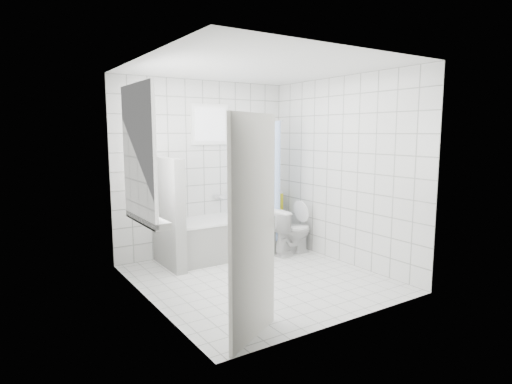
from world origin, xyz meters
TOP-DOWN VIEW (x-y plane):
  - ground at (0.00, 0.00)m, footprint 3.00×3.00m
  - ceiling at (0.00, 0.00)m, footprint 3.00×3.00m
  - wall_back at (0.00, 1.50)m, footprint 2.80×0.02m
  - wall_front at (0.00, -1.50)m, footprint 2.80×0.02m
  - wall_left at (-1.40, 0.00)m, footprint 0.02×3.00m
  - wall_right at (1.40, 0.00)m, footprint 0.02×3.00m
  - window_left at (-1.35, 0.30)m, footprint 0.01×0.90m
  - window_back at (0.10, 1.46)m, footprint 0.50×0.01m
  - window_sill at (-1.31, 0.30)m, footprint 0.18×1.02m
  - door at (-0.90, -1.28)m, footprint 0.71×0.43m
  - bathtub at (0.12, 1.12)m, footprint 1.62×0.77m
  - partition_wall at (-0.75, 1.07)m, footprint 0.15×0.85m
  - tiled_ledge at (1.24, 1.38)m, footprint 0.40×0.24m
  - toilet at (1.03, 0.65)m, footprint 0.74×0.49m
  - curtain_rod at (0.87, 1.10)m, footprint 0.02×0.80m
  - shower_curtain at (0.87, 0.97)m, footprint 0.14×0.48m
  - tub_faucet at (0.22, 1.46)m, footprint 0.18×0.06m
  - sill_bottles at (-1.30, 0.38)m, footprint 0.17×0.46m
  - ledge_bottles at (1.28, 1.33)m, footprint 0.18×0.17m

SIDE VIEW (x-z plane):
  - ground at x=0.00m, z-range 0.00..0.00m
  - tiled_ledge at x=1.24m, z-range 0.00..0.55m
  - bathtub at x=0.12m, z-range 0.00..0.58m
  - toilet at x=1.03m, z-range 0.00..0.71m
  - ledge_bottles at x=1.28m, z-range 0.54..0.81m
  - partition_wall at x=-0.75m, z-range 0.00..1.50m
  - tub_faucet at x=0.22m, z-range 0.82..0.88m
  - window_sill at x=-1.31m, z-range 0.82..0.90m
  - door at x=-0.90m, z-range 0.00..2.00m
  - sill_bottles at x=-1.30m, z-range 0.87..1.16m
  - shower_curtain at x=0.87m, z-range 0.21..1.99m
  - wall_back at x=0.00m, z-range 0.00..2.60m
  - wall_front at x=0.00m, z-range 0.00..2.60m
  - wall_left at x=-1.40m, z-range 0.00..2.60m
  - wall_right at x=1.40m, z-range 0.00..2.60m
  - window_left at x=-1.35m, z-range 0.90..2.30m
  - window_back at x=0.10m, z-range 1.70..2.20m
  - curtain_rod at x=0.87m, z-range 1.99..2.01m
  - ceiling at x=0.00m, z-range 2.60..2.60m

